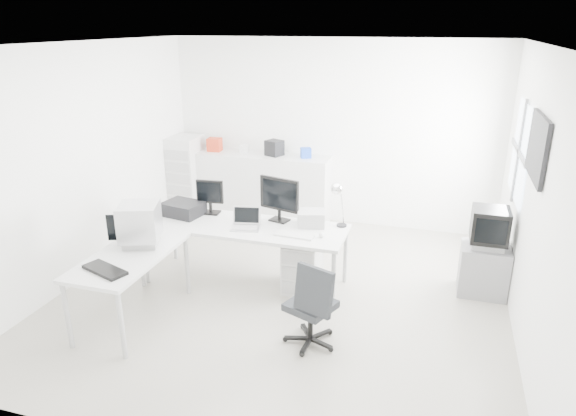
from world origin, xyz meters
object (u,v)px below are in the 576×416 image
(lcd_monitor_small, at_px, (210,197))
(tv_cabinet, at_px, (483,270))
(sideboard, at_px, (263,187))
(filing_cabinet, at_px, (186,176))
(main_desk, at_px, (246,254))
(lcd_monitor_large, at_px, (279,199))
(laser_printer, at_px, (311,218))
(crt_monitor, at_px, (140,223))
(crt_tv, at_px, (489,229))
(inkjet_printer, at_px, (183,209))
(office_chair, at_px, (311,302))
(side_desk, at_px, (133,287))
(drawer_pedestal, at_px, (303,265))
(laptop, at_px, (245,221))

(lcd_monitor_small, xyz_separation_m, tv_cabinet, (3.29, 0.30, -0.67))
(sideboard, relative_size, filing_cabinet, 1.64)
(main_desk, bearing_deg, lcd_monitor_small, 155.56)
(lcd_monitor_large, relative_size, laser_printer, 1.73)
(lcd_monitor_small, distance_m, tv_cabinet, 3.37)
(main_desk, distance_m, lcd_monitor_small, 0.84)
(laser_printer, bearing_deg, main_desk, -177.32)
(tv_cabinet, bearing_deg, lcd_monitor_small, -174.75)
(laser_printer, distance_m, crt_monitor, 1.93)
(lcd_monitor_large, height_order, laser_printer, lcd_monitor_large)
(lcd_monitor_large, xyz_separation_m, crt_tv, (2.39, 0.30, -0.21))
(crt_tv, bearing_deg, main_desk, -168.60)
(crt_tv, bearing_deg, lcd_monitor_large, -172.79)
(main_desk, distance_m, lcd_monitor_large, 0.78)
(inkjet_printer, relative_size, sideboard, 0.22)
(office_chair, bearing_deg, sideboard, 138.97)
(laser_printer, bearing_deg, crt_tv, -4.19)
(crt_tv, xyz_separation_m, sideboard, (-3.26, 1.54, -0.28))
(crt_monitor, bearing_deg, lcd_monitor_small, 54.98)
(laser_printer, height_order, crt_tv, crt_tv)
(side_desk, xyz_separation_m, crt_tv, (3.59, 1.65, 0.44))
(office_chair, relative_size, filing_cabinet, 0.71)
(side_desk, height_order, laser_printer, laser_printer)
(side_desk, height_order, sideboard, sideboard)
(main_desk, height_order, filing_cabinet, filing_cabinet)
(laser_printer, bearing_deg, lcd_monitor_small, 165.01)
(main_desk, distance_m, office_chair, 1.46)
(office_chair, relative_size, tv_cabinet, 1.57)
(main_desk, height_order, drawer_pedestal, main_desk)
(tv_cabinet, bearing_deg, laptop, -166.36)
(lcd_monitor_small, bearing_deg, side_desk, -107.97)
(crt_monitor, bearing_deg, drawer_pedestal, 10.38)
(crt_monitor, bearing_deg, crt_tv, 1.58)
(laser_printer, relative_size, office_chair, 0.34)
(laptop, distance_m, crt_tv, 2.77)
(laptop, height_order, filing_cabinet, filing_cabinet)
(lcd_monitor_small, distance_m, filing_cabinet, 2.09)
(crt_monitor, height_order, tv_cabinet, crt_monitor)
(crt_monitor, xyz_separation_m, sideboard, (0.33, 2.94, -0.47))
(lcd_monitor_small, bearing_deg, laser_printer, -6.77)
(office_chair, height_order, tv_cabinet, office_chair)
(lcd_monitor_small, xyz_separation_m, laptop, (0.60, -0.35, -0.11))
(filing_cabinet, bearing_deg, drawer_pedestal, -37.25)
(crt_monitor, height_order, crt_tv, crt_monitor)
(crt_monitor, distance_m, office_chair, 1.99)
(lcd_monitor_small, height_order, tv_cabinet, lcd_monitor_small)
(side_desk, distance_m, filing_cabinet, 3.17)
(tv_cabinet, height_order, crt_tv, crt_tv)
(inkjet_printer, xyz_separation_m, crt_monitor, (0.00, -0.95, 0.17))
(lcd_monitor_small, bearing_deg, crt_monitor, -110.70)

